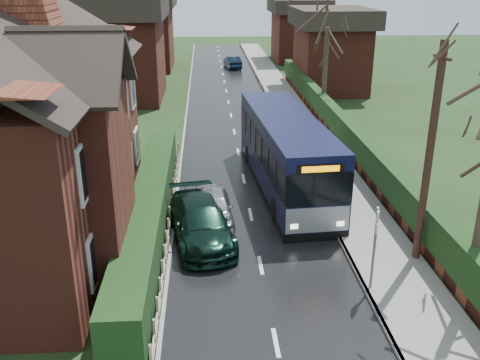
{
  "coord_description": "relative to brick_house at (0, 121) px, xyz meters",
  "views": [
    {
      "loc": [
        -1.69,
        -13.46,
        9.12
      ],
      "look_at": [
        -0.47,
        5.29,
        1.8
      ],
      "focal_mm": 40.0,
      "sensor_mm": 36.0,
      "label": 1
    }
  ],
  "objects": [
    {
      "name": "car_distant",
      "position": [
        9.85,
        36.53,
        -3.78
      ],
      "size": [
        1.79,
        3.78,
        1.2
      ],
      "primitive_type": "imported",
      "rotation": [
        0.0,
        0.0,
        3.29
      ],
      "color": "black",
      "rests_on": "ground"
    },
    {
      "name": "kerb_left",
      "position": [
        5.68,
        5.22,
        -4.33
      ],
      "size": [
        0.12,
        100.0,
        0.1
      ],
      "primitive_type": "cube",
      "color": "gray",
      "rests_on": "ground"
    },
    {
      "name": "tree_right_far",
      "position": [
        14.73,
        15.83,
        1.95
      ],
      "size": [
        4.39,
        4.39,
        8.47
      ],
      "color": "#32271E",
      "rests_on": "ground"
    },
    {
      "name": "kerb_right",
      "position": [
        11.78,
        5.22,
        -4.31
      ],
      "size": [
        0.12,
        100.0,
        0.14
      ],
      "primitive_type": "cube",
      "color": "gray",
      "rests_on": "ground"
    },
    {
      "name": "car_green",
      "position": [
        6.75,
        -0.78,
        -3.67
      ],
      "size": [
        2.79,
        5.14,
        1.41
      ],
      "primitive_type": "imported",
      "rotation": [
        0.0,
        0.0,
        0.17
      ],
      "color": "black",
      "rests_on": "ground"
    },
    {
      "name": "bus",
      "position": [
        10.53,
        4.07,
        -2.76
      ],
      "size": [
        3.24,
        10.88,
        3.26
      ],
      "rotation": [
        0.0,
        0.0,
        0.07
      ],
      "color": "black",
      "rests_on": "ground"
    },
    {
      "name": "car_silver",
      "position": [
        7.23,
        0.71,
        -3.76
      ],
      "size": [
        1.62,
        3.68,
        1.23
      ],
      "primitive_type": "imported",
      "rotation": [
        0.0,
        0.0,
        0.05
      ],
      "color": "#BBBBC1",
      "rests_on": "ground"
    },
    {
      "name": "bus_stop_sign",
      "position": [
        11.93,
        -4.48,
        -2.55
      ],
      "size": [
        0.17,
        0.42,
        2.77
      ],
      "rotation": [
        0.0,
        0.0,
        -0.26
      ],
      "color": "slate",
      "rests_on": "ground"
    },
    {
      "name": "brick_house",
      "position": [
        0.0,
        0.0,
        0.0
      ],
      "size": [
        9.3,
        14.6,
        10.3
      ],
      "color": "maroon",
      "rests_on": "ground"
    },
    {
      "name": "road",
      "position": [
        8.73,
        5.22,
        -4.37
      ],
      "size": [
        6.0,
        100.0,
        0.02
      ],
      "primitive_type": "cube",
      "color": "black",
      "rests_on": "ground"
    },
    {
      "name": "telegraph_pole",
      "position": [
        14.0,
        -2.76,
        -0.68
      ],
      "size": [
        0.25,
        0.94,
        7.31
      ],
      "rotation": [
        0.0,
        0.0,
        0.11
      ],
      "color": "black",
      "rests_on": "ground"
    },
    {
      "name": "picket_fence",
      "position": [
        5.58,
        0.22,
        -3.93
      ],
      "size": [
        0.1,
        16.0,
        0.9
      ],
      "primitive_type": null,
      "color": "gray",
      "rests_on": "ground"
    },
    {
      "name": "front_hedge",
      "position": [
        4.83,
        0.22,
        -3.58
      ],
      "size": [
        1.2,
        16.0,
        1.6
      ],
      "primitive_type": "cube",
      "color": "black",
      "rests_on": "ground"
    },
    {
      "name": "right_wall_hedge",
      "position": [
        14.53,
        5.22,
        -3.36
      ],
      "size": [
        0.6,
        50.0,
        1.8
      ],
      "color": "maroon",
      "rests_on": "ground"
    },
    {
      "name": "ground",
      "position": [
        8.73,
        -4.78,
        -4.38
      ],
      "size": [
        140.0,
        140.0,
        0.0
      ],
      "primitive_type": "plane",
      "color": "#243F1B",
      "rests_on": "ground"
    },
    {
      "name": "pavement",
      "position": [
        12.98,
        5.22,
        -4.31
      ],
      "size": [
        2.5,
        100.0,
        0.14
      ],
      "primitive_type": "cube",
      "color": "slate",
      "rests_on": "ground"
    }
  ]
}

